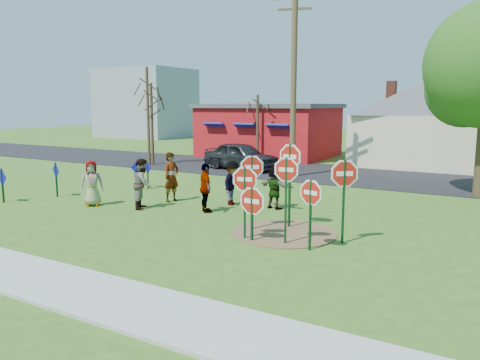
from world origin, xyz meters
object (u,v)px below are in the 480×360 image
object	(u,v)px
person_a	(92,183)
stop_sign_b	(290,164)
stop_sign_a	(245,186)
stop_sign_c	(286,180)
utility_pole	(294,79)
suv	(241,156)
stop_sign_d	(344,180)
person_b	(171,177)

from	to	relation	value
person_a	stop_sign_b	bearing A→B (deg)	-38.95
stop_sign_a	stop_sign_c	distance (m)	1.25
utility_pole	suv	bearing A→B (deg)	164.80
stop_sign_b	stop_sign_d	size ratio (longest dim) A/B	1.11
stop_sign_a	stop_sign_c	size ratio (longest dim) A/B	0.88
suv	stop_sign_b	bearing A→B (deg)	-135.21
stop_sign_c	suv	size ratio (longest dim) A/B	0.54
stop_sign_a	person_b	bearing A→B (deg)	132.68
stop_sign_d	utility_pole	xyz separation A→B (m)	(-6.13, 10.44, 3.39)
stop_sign_d	person_b	distance (m)	8.04
person_a	person_b	world-z (taller)	person_b
stop_sign_b	person_a	world-z (taller)	stop_sign_b
stop_sign_a	suv	size ratio (longest dim) A/B	0.47
stop_sign_a	stop_sign_c	xyz separation A→B (m)	(1.22, 0.13, 0.25)
stop_sign_d	person_a	size ratio (longest dim) A/B	1.43
utility_pole	stop_sign_d	bearing A→B (deg)	-59.57
stop_sign_a	person_b	size ratio (longest dim) A/B	1.13
stop_sign_d	person_b	world-z (taller)	stop_sign_d
stop_sign_a	stop_sign_b	bearing A→B (deg)	56.36
stop_sign_a	stop_sign_c	bearing A→B (deg)	-9.51
stop_sign_b	person_a	bearing A→B (deg)	-165.79
stop_sign_a	person_a	distance (m)	7.36
person_a	stop_sign_d	bearing A→B (deg)	-44.87
stop_sign_b	person_b	xyz separation A→B (m)	(-5.72, 1.34, -1.02)
stop_sign_d	person_a	world-z (taller)	stop_sign_d
person_b	utility_pole	size ratio (longest dim) A/B	0.20
stop_sign_a	person_a	world-z (taller)	stop_sign_a
stop_sign_c	stop_sign_d	bearing A→B (deg)	23.67
stop_sign_c	stop_sign_b	bearing A→B (deg)	101.75
utility_pole	person_a	bearing A→B (deg)	-109.46
stop_sign_a	utility_pole	world-z (taller)	utility_pole
suv	utility_pole	world-z (taller)	utility_pole
person_b	stop_sign_b	bearing A→B (deg)	-93.19
person_b	stop_sign_a	bearing A→B (deg)	-111.52
person_a	person_b	distance (m)	3.04
stop_sign_d	person_b	size ratio (longest dim) A/B	1.26
stop_sign_c	person_a	world-z (taller)	stop_sign_c
person_a	suv	size ratio (longest dim) A/B	0.37
stop_sign_b	suv	xyz separation A→B (m)	(-7.89, 10.65, -1.16)
person_b	utility_pole	bearing A→B (deg)	-0.77
stop_sign_d	suv	xyz separation A→B (m)	(-9.88, 11.46, -0.94)
stop_sign_a	utility_pole	xyz separation A→B (m)	(-3.56, 11.44, 3.63)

